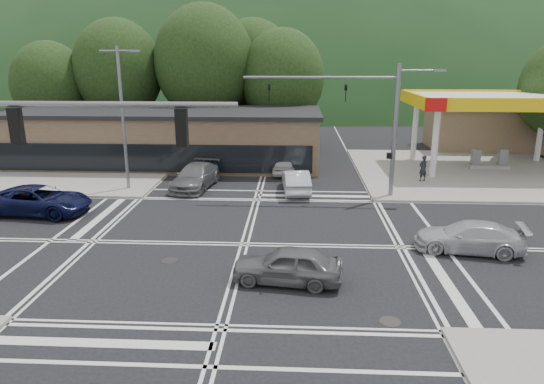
{
  "coord_description": "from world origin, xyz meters",
  "views": [
    {
      "loc": [
        2.32,
        -20.85,
        8.44
      ],
      "look_at": [
        1.08,
        4.03,
        1.4
      ],
      "focal_mm": 32.0,
      "sensor_mm": 36.0,
      "label": 1
    }
  ],
  "objects_px": {
    "car_northbound": "(195,177)",
    "pedestrian": "(423,168)",
    "car_grey_center": "(288,265)",
    "car_queue_a": "(296,181)",
    "car_silver_east": "(469,237)",
    "car_queue_b": "(285,165)",
    "car_blue_west": "(39,200)"
  },
  "relations": [
    {
      "from": "car_grey_center",
      "to": "car_queue_a",
      "type": "height_order",
      "value": "car_queue_a"
    },
    {
      "from": "car_blue_west",
      "to": "pedestrian",
      "type": "distance_m",
      "value": 24.03
    },
    {
      "from": "car_queue_a",
      "to": "car_queue_b",
      "type": "bearing_deg",
      "value": -85.8
    },
    {
      "from": "car_blue_west",
      "to": "car_grey_center",
      "type": "relative_size",
      "value": 1.33
    },
    {
      "from": "car_blue_west",
      "to": "car_northbound",
      "type": "relative_size",
      "value": 1.05
    },
    {
      "from": "car_queue_b",
      "to": "car_northbound",
      "type": "xyz_separation_m",
      "value": [
        -5.79,
        -4.29,
        0.1
      ]
    },
    {
      "from": "pedestrian",
      "to": "car_queue_a",
      "type": "bearing_deg",
      "value": -11.14
    },
    {
      "from": "car_blue_west",
      "to": "car_northbound",
      "type": "distance_m",
      "value": 9.48
    },
    {
      "from": "car_northbound",
      "to": "pedestrian",
      "type": "distance_m",
      "value": 15.36
    },
    {
      "from": "car_northbound",
      "to": "car_queue_a",
      "type": "bearing_deg",
      "value": 1.76
    },
    {
      "from": "car_blue_west",
      "to": "car_grey_center",
      "type": "xyz_separation_m",
      "value": [
        13.79,
        -7.68,
        -0.06
      ]
    },
    {
      "from": "car_silver_east",
      "to": "pedestrian",
      "type": "xyz_separation_m",
      "value": [
        0.93,
        12.06,
        0.36
      ]
    },
    {
      "from": "car_blue_west",
      "to": "car_silver_east",
      "type": "relative_size",
      "value": 1.2
    },
    {
      "from": "car_queue_b",
      "to": "pedestrian",
      "type": "relative_size",
      "value": 2.24
    },
    {
      "from": "car_blue_west",
      "to": "car_silver_east",
      "type": "height_order",
      "value": "car_blue_west"
    },
    {
      "from": "car_silver_east",
      "to": "car_queue_a",
      "type": "relative_size",
      "value": 1.05
    },
    {
      "from": "car_northbound",
      "to": "pedestrian",
      "type": "bearing_deg",
      "value": 15.57
    },
    {
      "from": "car_blue_west",
      "to": "car_queue_b",
      "type": "xyz_separation_m",
      "value": [
        13.28,
        10.09,
        -0.1
      ]
    },
    {
      "from": "car_silver_east",
      "to": "car_queue_b",
      "type": "height_order",
      "value": "car_silver_east"
    },
    {
      "from": "pedestrian",
      "to": "car_silver_east",
      "type": "bearing_deg",
      "value": 56.69
    },
    {
      "from": "car_silver_east",
      "to": "car_blue_west",
      "type": "bearing_deg",
      "value": -91.27
    },
    {
      "from": "car_blue_west",
      "to": "car_northbound",
      "type": "height_order",
      "value": "car_blue_west"
    },
    {
      "from": "car_grey_center",
      "to": "pedestrian",
      "type": "relative_size",
      "value": 2.38
    },
    {
      "from": "car_queue_a",
      "to": "car_silver_east",
      "type": "bearing_deg",
      "value": 124.55
    },
    {
      "from": "car_grey_center",
      "to": "car_silver_east",
      "type": "distance_m",
      "value": 8.71
    },
    {
      "from": "car_silver_east",
      "to": "car_northbound",
      "type": "distance_m",
      "value": 17.45
    },
    {
      "from": "car_queue_b",
      "to": "car_grey_center",
      "type": "bearing_deg",
      "value": 96.08
    },
    {
      "from": "car_queue_a",
      "to": "car_northbound",
      "type": "xyz_separation_m",
      "value": [
        -6.6,
        0.71,
        0.04
      ]
    },
    {
      "from": "car_silver_east",
      "to": "car_queue_a",
      "type": "distance_m",
      "value": 12.07
    },
    {
      "from": "car_queue_a",
      "to": "car_queue_b",
      "type": "relative_size",
      "value": 1.13
    },
    {
      "from": "car_grey_center",
      "to": "car_northbound",
      "type": "height_order",
      "value": "car_northbound"
    },
    {
      "from": "car_blue_west",
      "to": "car_queue_a",
      "type": "distance_m",
      "value": 14.98
    }
  ]
}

